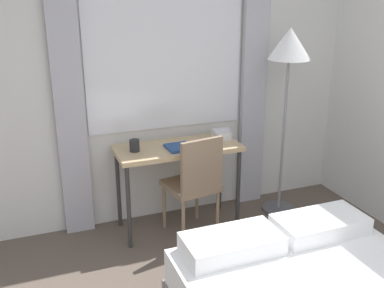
{
  "coord_description": "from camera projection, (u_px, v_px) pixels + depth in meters",
  "views": [
    {
      "loc": [
        -1.06,
        -0.99,
        2.04
      ],
      "look_at": [
        0.1,
        2.02,
        0.92
      ],
      "focal_mm": 42.0,
      "sensor_mm": 36.0,
      "label": 1
    }
  ],
  "objects": [
    {
      "name": "standing_lamp",
      "position": [
        289.0,
        58.0,
        3.87
      ],
      "size": [
        0.37,
        0.37,
        1.72
      ],
      "color": "#4C4C51",
      "rests_on": "ground_plane"
    },
    {
      "name": "mug",
      "position": [
        134.0,
        145.0,
        3.68
      ],
      "size": [
        0.08,
        0.08,
        0.1
      ],
      "color": "#262628",
      "rests_on": "desk"
    },
    {
      "name": "book",
      "position": [
        179.0,
        147.0,
        3.75
      ],
      "size": [
        0.21,
        0.22,
        0.02
      ],
      "rotation": [
        0.0,
        0.0,
        0.03
      ],
      "color": "navy",
      "rests_on": "desk"
    },
    {
      "name": "desk",
      "position": [
        178.0,
        155.0,
        3.85
      ],
      "size": [
        1.06,
        0.46,
        0.77
      ],
      "color": "tan",
      "rests_on": "ground_plane"
    },
    {
      "name": "telephone",
      "position": [
        221.0,
        135.0,
        3.98
      ],
      "size": [
        0.15,
        0.15,
        0.1
      ],
      "color": "silver",
      "rests_on": "desk"
    },
    {
      "name": "wall_back_with_window",
      "position": [
        153.0,
        72.0,
        3.86
      ],
      "size": [
        4.77,
        0.13,
        2.7
      ],
      "color": "silver",
      "rests_on": "ground_plane"
    },
    {
      "name": "desk_chair",
      "position": [
        195.0,
        180.0,
        3.76
      ],
      "size": [
        0.46,
        0.46,
        0.91
      ],
      "rotation": [
        0.0,
        0.0,
        0.17
      ],
      "color": "#8C7259",
      "rests_on": "ground_plane"
    }
  ]
}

